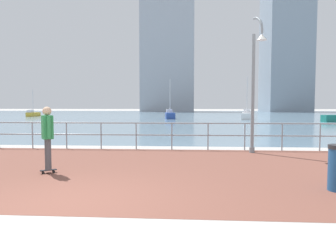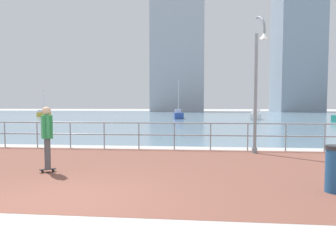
# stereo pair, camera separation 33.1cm
# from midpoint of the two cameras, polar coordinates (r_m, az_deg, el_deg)

# --- Properties ---
(ground) EXTENTS (220.00, 220.00, 0.00)m
(ground) POSITION_cam_midpoint_polar(r_m,az_deg,el_deg) (45.47, 1.06, 1.52)
(ground) COLOR #ADAAA5
(brick_paving) EXTENTS (28.00, 7.61, 0.01)m
(brick_paving) POSITION_cam_midpoint_polar(r_m,az_deg,el_deg) (8.96, -10.86, -7.41)
(brick_paving) COLOR brown
(brick_paving) RESTS_ON ground
(harbor_water) EXTENTS (180.00, 88.00, 0.00)m
(harbor_water) POSITION_cam_midpoint_polar(r_m,az_deg,el_deg) (57.38, 1.66, 1.97)
(harbor_water) COLOR slate
(harbor_water) RESTS_ON ground
(waterfront_railing) EXTENTS (25.25, 0.06, 1.06)m
(waterfront_railing) POSITION_cam_midpoint_polar(r_m,az_deg,el_deg) (12.55, -6.47, -0.82)
(waterfront_railing) COLOR #8C99A3
(waterfront_railing) RESTS_ON ground
(lamppost) EXTENTS (0.45, 0.79, 4.85)m
(lamppost) POSITION_cam_midpoint_polar(r_m,az_deg,el_deg) (11.78, 14.61, 8.26)
(lamppost) COLOR gray
(lamppost) RESTS_ON ground
(skateboarder) EXTENTS (0.39, 0.51, 1.69)m
(skateboarder) POSITION_cam_midpoint_polar(r_m,az_deg,el_deg) (8.63, -21.78, -1.26)
(skateboarder) COLOR black
(skateboarder) RESTS_ON ground
(sailboat_blue) EXTENTS (1.89, 3.94, 5.31)m
(sailboat_blue) POSITION_cam_midpoint_polar(r_m,az_deg,el_deg) (40.65, 13.67, 1.88)
(sailboat_blue) COLOR white
(sailboat_blue) RESTS_ON ground
(sailboat_navy) EXTENTS (1.57, 3.75, 5.11)m
(sailboat_navy) POSITION_cam_midpoint_polar(r_m,az_deg,el_deg) (41.68, 0.12, 2.00)
(sailboat_navy) COLOR #284799
(sailboat_navy) RESTS_ON ground
(sailboat_red) EXTENTS (0.96, 3.01, 4.21)m
(sailboat_red) POSITION_cam_midpoint_polar(r_m,az_deg,el_deg) (54.50, -23.16, 2.00)
(sailboat_red) COLOR gold
(sailboat_red) RESTS_ON ground
(tower_steel) EXTENTS (14.92, 11.80, 32.28)m
(tower_steel) POSITION_cam_midpoint_polar(r_m,az_deg,el_deg) (94.38, -0.09, 11.96)
(tower_steel) COLOR #A3A8B2
(tower_steel) RESTS_ON ground
(tower_brick) EXTENTS (11.13, 15.03, 50.00)m
(tower_brick) POSITION_cam_midpoint_polar(r_m,az_deg,el_deg) (97.82, 20.20, 16.73)
(tower_brick) COLOR #8493A3
(tower_brick) RESTS_ON ground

